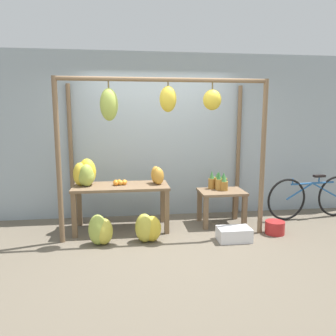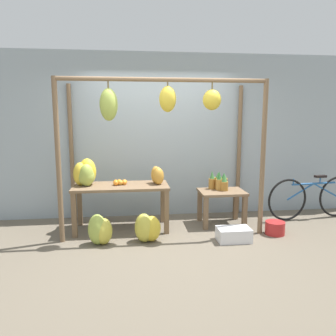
# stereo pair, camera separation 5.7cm
# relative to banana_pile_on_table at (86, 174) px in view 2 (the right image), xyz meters

# --- Properties ---
(ground_plane) EXTENTS (20.00, 20.00, 0.00)m
(ground_plane) POSITION_rel_banana_pile_on_table_xyz_m (1.15, -0.73, -0.88)
(ground_plane) COLOR #665B4C
(shop_wall_back) EXTENTS (8.00, 0.08, 2.80)m
(shop_wall_back) POSITION_rel_banana_pile_on_table_xyz_m (1.15, 0.67, 0.52)
(shop_wall_back) COLOR #99A8B2
(shop_wall_back) RESTS_ON ground_plane
(stall_awning) EXTENTS (2.96, 1.20, 2.26)m
(stall_awning) POSITION_rel_banana_pile_on_table_xyz_m (1.11, -0.26, 0.77)
(stall_awning) COLOR brown
(stall_awning) RESTS_ON ground_plane
(display_table_main) EXTENTS (1.44, 0.65, 0.70)m
(display_table_main) POSITION_rel_banana_pile_on_table_xyz_m (0.53, -0.04, -0.29)
(display_table_main) COLOR brown
(display_table_main) RESTS_ON ground_plane
(display_table_side) EXTENTS (0.72, 0.54, 0.55)m
(display_table_side) POSITION_rel_banana_pile_on_table_xyz_m (2.13, 0.01, -0.45)
(display_table_side) COLOR brown
(display_table_side) RESTS_ON ground_plane
(banana_pile_on_table) EXTENTS (0.42, 0.44, 0.40)m
(banana_pile_on_table) POSITION_rel_banana_pile_on_table_xyz_m (0.00, 0.00, 0.00)
(banana_pile_on_table) COLOR #9EB247
(banana_pile_on_table) RESTS_ON display_table_main
(orange_pile) EXTENTS (0.21, 0.14, 0.09)m
(orange_pile) POSITION_rel_banana_pile_on_table_xyz_m (0.51, -0.03, -0.14)
(orange_pile) COLOR orange
(orange_pile) RESTS_ON display_table_main
(pineapple_cluster) EXTENTS (0.29, 0.27, 0.31)m
(pineapple_cluster) POSITION_rel_banana_pile_on_table_xyz_m (2.12, 0.10, -0.20)
(pineapple_cluster) COLOR #B27F38
(pineapple_cluster) RESTS_ON display_table_side
(banana_pile_ground_left) EXTENTS (0.40, 0.33, 0.43)m
(banana_pile_ground_left) POSITION_rel_banana_pile_on_table_xyz_m (0.25, -0.63, -0.68)
(banana_pile_ground_left) COLOR gold
(banana_pile_ground_left) RESTS_ON ground_plane
(banana_pile_ground_right) EXTENTS (0.47, 0.38, 0.41)m
(banana_pile_ground_right) POSITION_rel_banana_pile_on_table_xyz_m (0.90, -0.60, -0.68)
(banana_pile_ground_right) COLOR gold
(banana_pile_ground_right) RESTS_ON ground_plane
(fruit_crate_white) EXTENTS (0.46, 0.29, 0.19)m
(fruit_crate_white) POSITION_rel_banana_pile_on_table_xyz_m (2.10, -0.73, -0.78)
(fruit_crate_white) COLOR silver
(fruit_crate_white) RESTS_ON ground_plane
(blue_bucket) EXTENTS (0.29, 0.29, 0.19)m
(blue_bucket) POSITION_rel_banana_pile_on_table_xyz_m (2.80, -0.54, -0.78)
(blue_bucket) COLOR #AD2323
(blue_bucket) RESTS_ON ground_plane
(parked_bicycle) EXTENTS (1.68, 0.23, 0.75)m
(parked_bicycle) POSITION_rel_banana_pile_on_table_xyz_m (3.77, 0.11, -0.50)
(parked_bicycle) COLOR black
(parked_bicycle) RESTS_ON ground_plane
(papaya_pile) EXTENTS (0.24, 0.33, 0.27)m
(papaya_pile) POSITION_rel_banana_pile_on_table_xyz_m (1.09, -0.03, -0.04)
(papaya_pile) COLOR gold
(papaya_pile) RESTS_ON display_table_main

